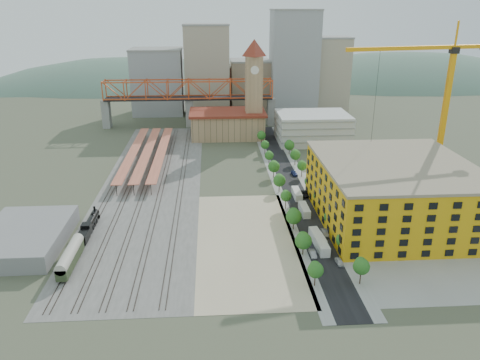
{
  "coord_description": "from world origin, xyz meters",
  "views": [
    {
      "loc": [
        -13.4,
        -149.51,
        62.95
      ],
      "look_at": [
        -4.42,
        -8.45,
        10.0
      ],
      "focal_mm": 35.0,
      "sensor_mm": 36.0,
      "label": 1
    }
  ],
  "objects": [
    {
      "name": "car_6",
      "position": [
        19.0,
        0.6,
        0.76
      ],
      "size": [
        3.12,
        5.74,
        1.53
      ],
      "primitive_type": "imported",
      "rotation": [
        0.0,
        0.0,
        0.11
      ],
      "color": "black",
      "rests_on": "ground"
    },
    {
      "name": "car_2",
      "position": [
        13.0,
        -16.02,
        0.66
      ],
      "size": [
        2.37,
        4.83,
        1.32
      ],
      "primitive_type": "imported",
      "rotation": [
        0.0,
        0.0,
        -0.04
      ],
      "color": "black",
      "rests_on": "ground"
    },
    {
      "name": "clock_tower",
      "position": [
        8.0,
        79.99,
        28.7
      ],
      "size": [
        12.0,
        12.0,
        52.0
      ],
      "color": "tan",
      "rests_on": "ground"
    },
    {
      "name": "rail_tracks",
      "position": [
        -37.8,
        17.5,
        0.15
      ],
      "size": [
        26.56,
        160.0,
        0.18
      ],
      "color": "#382B23",
      "rests_on": "ground"
    },
    {
      "name": "distant_hills",
      "position": [
        45.28,
        260.0,
        -79.54
      ],
      "size": [
        647.0,
        264.0,
        227.0
      ],
      "color": "#4C6B59",
      "rests_on": "ground"
    },
    {
      "name": "truss_bridge",
      "position": [
        -25.0,
        105.0,
        18.86
      ],
      "size": [
        94.0,
        9.6,
        25.6
      ],
      "color": "gray",
      "rests_on": "ground"
    },
    {
      "name": "car_7",
      "position": [
        19.0,
        22.31,
        0.71
      ],
      "size": [
        2.42,
        5.07,
        1.42
      ],
      "primitive_type": "imported",
      "rotation": [
        0.0,
        0.0,
        0.09
      ],
      "color": "navy",
      "rests_on": "ground"
    },
    {
      "name": "tower_crane",
      "position": [
        65.73,
        8.1,
        35.91
      ],
      "size": [
        53.79,
        12.79,
        58.2
      ],
      "color": "#FFA210",
      "rests_on": "ground"
    },
    {
      "name": "skyline",
      "position": [
        7.47,
        142.31,
        22.81
      ],
      "size": [
        133.0,
        46.0,
        60.0
      ],
      "color": "#9EA0A3",
      "rests_on": "ground"
    },
    {
      "name": "coach",
      "position": [
        -50.0,
        -42.34,
        2.81
      ],
      "size": [
        2.9,
        16.82,
        5.28
      ],
      "color": "#27341C",
      "rests_on": "ground"
    },
    {
      "name": "construction_pad",
      "position": [
        45.0,
        -20.0,
        0.03
      ],
      "size": [
        50.0,
        90.0,
        0.06
      ],
      "primitive_type": "cube",
      "color": "gray",
      "rests_on": "ground"
    },
    {
      "name": "street_asphalt",
      "position": [
        16.0,
        15.0,
        0.03
      ],
      "size": [
        12.0,
        170.0,
        0.06
      ],
      "primitive_type": "cube",
      "color": "black",
      "rests_on": "ground"
    },
    {
      "name": "car_5",
      "position": [
        19.0,
        -29.17,
        0.74
      ],
      "size": [
        1.66,
        4.52,
        1.48
      ],
      "primitive_type": "imported",
      "rotation": [
        0.0,
        0.0,
        0.02
      ],
      "color": "gray",
      "rests_on": "ground"
    },
    {
      "name": "site_trailer_b",
      "position": [
        16.0,
        -33.15,
        1.3
      ],
      "size": [
        3.36,
        9.72,
        2.61
      ],
      "primitive_type": "cube",
      "rotation": [
        0.0,
        0.0,
        0.09
      ],
      "color": "silver",
      "rests_on": "ground"
    },
    {
      "name": "locomotive",
      "position": [
        -50.0,
        -22.38,
        1.88
      ],
      "size": [
        2.62,
        20.18,
        5.05
      ],
      "color": "black",
      "rests_on": "ground"
    },
    {
      "name": "ballast_strip",
      "position": [
        -36.0,
        17.5,
        0.03
      ],
      "size": [
        36.0,
        165.0,
        0.06
      ],
      "primitive_type": "cube",
      "color": "#605E59",
      "rests_on": "ground"
    },
    {
      "name": "site_trailer_d",
      "position": [
        16.0,
        -0.14,
        1.26
      ],
      "size": [
        2.44,
        9.22,
        2.52
      ],
      "primitive_type": "cube",
      "rotation": [
        0.0,
        0.0,
        0.0
      ],
      "color": "silver",
      "rests_on": "ground"
    },
    {
      "name": "construction_building",
      "position": [
        42.0,
        -20.0,
        9.41
      ],
      "size": [
        44.6,
        50.6,
        18.8
      ],
      "color": "gold",
      "rests_on": "ground"
    },
    {
      "name": "car_4",
      "position": [
        19.0,
        -45.64,
        0.69
      ],
      "size": [
        1.85,
        4.12,
        1.37
      ],
      "primitive_type": "imported",
      "rotation": [
        0.0,
        0.0,
        0.06
      ],
      "color": "#BBBBBB",
      "rests_on": "ground"
    },
    {
      "name": "warehouse",
      "position": [
        -66.0,
        -30.0,
        2.5
      ],
      "size": [
        22.0,
        32.0,
        5.0
      ],
      "primitive_type": "cube",
      "color": "gray",
      "rests_on": "ground"
    },
    {
      "name": "car_1",
      "position": [
        13.0,
        -41.09,
        0.72
      ],
      "size": [
        1.56,
        4.4,
        1.45
      ],
      "primitive_type": "imported",
      "rotation": [
        0.0,
        0.0,
        -0.01
      ],
      "color": "gray",
      "rests_on": "ground"
    },
    {
      "name": "ground",
      "position": [
        0.0,
        0.0,
        0.0
      ],
      "size": [
        400.0,
        400.0,
        0.0
      ],
      "primitive_type": "plane",
      "color": "#474C38",
      "rests_on": "ground"
    },
    {
      "name": "car_3",
      "position": [
        13.0,
        32.4,
        0.79
      ],
      "size": [
        2.95,
        5.68,
        1.57
      ],
      "primitive_type": "imported",
      "rotation": [
        0.0,
        0.0,
        -0.14
      ],
      "color": "navy",
      "rests_on": "ground"
    },
    {
      "name": "sidewalk_west",
      "position": [
        10.5,
        15.0,
        0.02
      ],
      "size": [
        3.0,
        170.0,
        0.04
      ],
      "primitive_type": "cube",
      "color": "gray",
      "rests_on": "ground"
    },
    {
      "name": "parking_garage",
      "position": [
        36.0,
        70.0,
        7.0
      ],
      "size": [
        34.0,
        26.0,
        14.0
      ],
      "primitive_type": "cube",
      "color": "silver",
      "rests_on": "ground"
    },
    {
      "name": "site_trailer_c",
      "position": [
        16.0,
        -13.77,
        1.25
      ],
      "size": [
        2.43,
        9.17,
        2.51
      ],
      "primitive_type": "cube",
      "rotation": [
        0.0,
        0.0,
        0.0
      ],
      "color": "silver",
      "rests_on": "ground"
    },
    {
      "name": "car_0",
      "position": [
        13.0,
        -48.21,
        0.68
      ],
      "size": [
        2.0,
        4.13,
        1.36
      ],
      "primitive_type": "imported",
      "rotation": [
        0.0,
        0.0,
        -0.1
      ],
      "color": "silver",
      "rests_on": "ground"
    },
    {
      "name": "sidewalk_east",
      "position": [
        21.5,
        15.0,
        0.02
      ],
      "size": [
        3.0,
        170.0,
        0.04
      ],
      "primitive_type": "cube",
      "color": "gray",
      "rests_on": "ground"
    },
    {
      "name": "street_trees",
      "position": [
        16.0,
        5.0,
        0.0
      ],
      "size": [
        15.4,
        124.4,
        8.0
      ],
      "color": "#205B1B",
      "rests_on": "ground"
    },
    {
      "name": "station_hall",
      "position": [
        -5.0,
        82.0,
        6.67
      ],
      "size": [
        38.0,
        24.0,
        13.1
      ],
      "color": "tan",
      "rests_on": "ground"
    },
    {
      "name": "platform_canopies",
      "position": [
        -41.0,
        45.0,
        3.99
      ],
      "size": [
        16.0,
        80.0,
        4.12
      ],
      "color": "#DE7755",
      "rests_on": "ground"
    },
    {
      "name": "site_trailer_a",
      "position": [
        16.0,
        -37.38,
        1.39
      ],
      "size": [
        2.91,
        10.19,
        2.77
      ],
      "primitive_type": "cube",
      "rotation": [
        0.0,
        0.0,
        0.02
      ],
      "color": "silver",
      "rests_on": "ground"
    },
    {
      "name": "dirt_lot",
      "position": [
        -4.0,
        -31.5,
        0.03
      ],
      "size": [
        28.0,
        67.0,
        0.06
      ],
      "primitive_type": "cube",
      "color": "tan",
      "rests_on": "ground"
    }
  ]
}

